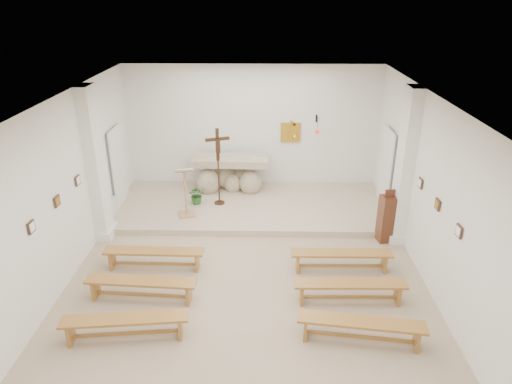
{
  "coord_description": "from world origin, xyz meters",
  "views": [
    {
      "loc": [
        0.34,
        -7.3,
        5.25
      ],
      "look_at": [
        0.16,
        1.6,
        1.32
      ],
      "focal_mm": 32.0,
      "sensor_mm": 36.0,
      "label": 1
    }
  ],
  "objects_px": {
    "bench_right_second": "(350,287)",
    "donation_pedestal": "(387,218)",
    "lectern": "(185,192)",
    "crucifix_stand": "(218,161)",
    "bench_right_front": "(341,257)",
    "altar": "(230,176)",
    "bench_right_third": "(361,326)",
    "bench_left_third": "(125,323)",
    "bench_left_second": "(141,285)",
    "bench_left_front": "(154,255)"
  },
  "relations": [
    {
      "from": "lectern",
      "to": "donation_pedestal",
      "type": "xyz_separation_m",
      "value": [
        4.68,
        -0.89,
        -0.23
      ]
    },
    {
      "from": "donation_pedestal",
      "to": "altar",
      "type": "bearing_deg",
      "value": 136.39
    },
    {
      "from": "crucifix_stand",
      "to": "lectern",
      "type": "bearing_deg",
      "value": -155.63
    },
    {
      "from": "crucifix_stand",
      "to": "bench_left_front",
      "type": "height_order",
      "value": "crucifix_stand"
    },
    {
      "from": "lectern",
      "to": "bench_right_front",
      "type": "distance_m",
      "value": 4.12
    },
    {
      "from": "bench_right_second",
      "to": "bench_left_third",
      "type": "height_order",
      "value": "same"
    },
    {
      "from": "lectern",
      "to": "bench_right_second",
      "type": "bearing_deg",
      "value": -56.83
    },
    {
      "from": "bench_left_third",
      "to": "bench_right_third",
      "type": "relative_size",
      "value": 1.0
    },
    {
      "from": "altar",
      "to": "bench_left_second",
      "type": "relative_size",
      "value": 1.01
    },
    {
      "from": "donation_pedestal",
      "to": "bench_right_third",
      "type": "relative_size",
      "value": 0.61
    },
    {
      "from": "bench_right_front",
      "to": "bench_right_second",
      "type": "xyz_separation_m",
      "value": [
        0.0,
        -1.05,
        0.0
      ]
    },
    {
      "from": "lectern",
      "to": "crucifix_stand",
      "type": "height_order",
      "value": "crucifix_stand"
    },
    {
      "from": "lectern",
      "to": "bench_right_second",
      "type": "height_order",
      "value": "lectern"
    },
    {
      "from": "bench_left_third",
      "to": "altar",
      "type": "bearing_deg",
      "value": 71.59
    },
    {
      "from": "donation_pedestal",
      "to": "bench_right_front",
      "type": "height_order",
      "value": "donation_pedestal"
    },
    {
      "from": "altar",
      "to": "crucifix_stand",
      "type": "bearing_deg",
      "value": -102.15
    },
    {
      "from": "bench_right_third",
      "to": "bench_right_second",
      "type": "bearing_deg",
      "value": 97.41
    },
    {
      "from": "lectern",
      "to": "donation_pedestal",
      "type": "height_order",
      "value": "lectern"
    },
    {
      "from": "bench_right_front",
      "to": "bench_left_second",
      "type": "relative_size",
      "value": 0.99
    },
    {
      "from": "bench_right_second",
      "to": "donation_pedestal",
      "type": "bearing_deg",
      "value": 61.79
    },
    {
      "from": "bench_left_second",
      "to": "bench_right_third",
      "type": "distance_m",
      "value": 3.95
    },
    {
      "from": "lectern",
      "to": "bench_left_third",
      "type": "height_order",
      "value": "lectern"
    },
    {
      "from": "bench_right_front",
      "to": "bench_right_third",
      "type": "relative_size",
      "value": 0.99
    },
    {
      "from": "crucifix_stand",
      "to": "bench_left_second",
      "type": "height_order",
      "value": "crucifix_stand"
    },
    {
      "from": "bench_right_second",
      "to": "bench_right_third",
      "type": "relative_size",
      "value": 0.99
    },
    {
      "from": "lectern",
      "to": "crucifix_stand",
      "type": "distance_m",
      "value": 1.15
    },
    {
      "from": "crucifix_stand",
      "to": "bench_right_front",
      "type": "distance_m",
      "value": 4.08
    },
    {
      "from": "bench_left_second",
      "to": "bench_right_third",
      "type": "xyz_separation_m",
      "value": [
        3.81,
        -1.05,
        0.0
      ]
    },
    {
      "from": "donation_pedestal",
      "to": "bench_right_second",
      "type": "relative_size",
      "value": 0.62
    },
    {
      "from": "bench_left_second",
      "to": "lectern",
      "type": "bearing_deg",
      "value": 87.88
    },
    {
      "from": "donation_pedestal",
      "to": "bench_left_front",
      "type": "relative_size",
      "value": 0.62
    },
    {
      "from": "lectern",
      "to": "crucifix_stand",
      "type": "bearing_deg",
      "value": 28.73
    },
    {
      "from": "crucifix_stand",
      "to": "bench_right_second",
      "type": "height_order",
      "value": "crucifix_stand"
    },
    {
      "from": "donation_pedestal",
      "to": "bench_left_front",
      "type": "xyz_separation_m",
      "value": [
        -5.01,
        -1.26,
        -0.24
      ]
    },
    {
      "from": "bench_right_front",
      "to": "lectern",
      "type": "bearing_deg",
      "value": 147.79
    },
    {
      "from": "lectern",
      "to": "bench_left_third",
      "type": "bearing_deg",
      "value": -108.69
    },
    {
      "from": "donation_pedestal",
      "to": "bench_right_front",
      "type": "distance_m",
      "value": 1.75
    },
    {
      "from": "crucifix_stand",
      "to": "bench_right_front",
      "type": "bearing_deg",
      "value": -64.77
    },
    {
      "from": "bench_left_front",
      "to": "bench_left_third",
      "type": "height_order",
      "value": "same"
    },
    {
      "from": "crucifix_stand",
      "to": "bench_right_third",
      "type": "relative_size",
      "value": 0.98
    },
    {
      "from": "altar",
      "to": "bench_right_third",
      "type": "relative_size",
      "value": 1.0
    },
    {
      "from": "crucifix_stand",
      "to": "bench_left_second",
      "type": "relative_size",
      "value": 0.98
    },
    {
      "from": "bench_right_third",
      "to": "donation_pedestal",
      "type": "bearing_deg",
      "value": 77.81
    },
    {
      "from": "donation_pedestal",
      "to": "bench_right_second",
      "type": "height_order",
      "value": "donation_pedestal"
    },
    {
      "from": "bench_left_second",
      "to": "bench_right_second",
      "type": "bearing_deg",
      "value": 3.67
    },
    {
      "from": "donation_pedestal",
      "to": "bench_left_second",
      "type": "xyz_separation_m",
      "value": [
        -5.01,
        -2.31,
        -0.24
      ]
    },
    {
      "from": "lectern",
      "to": "bench_left_second",
      "type": "height_order",
      "value": "lectern"
    },
    {
      "from": "bench_left_front",
      "to": "bench_left_third",
      "type": "distance_m",
      "value": 2.09
    },
    {
      "from": "altar",
      "to": "bench_right_third",
      "type": "xyz_separation_m",
      "value": [
        2.53,
        -5.85,
        -0.23
      ]
    },
    {
      "from": "donation_pedestal",
      "to": "bench_left_third",
      "type": "distance_m",
      "value": 6.03
    }
  ]
}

